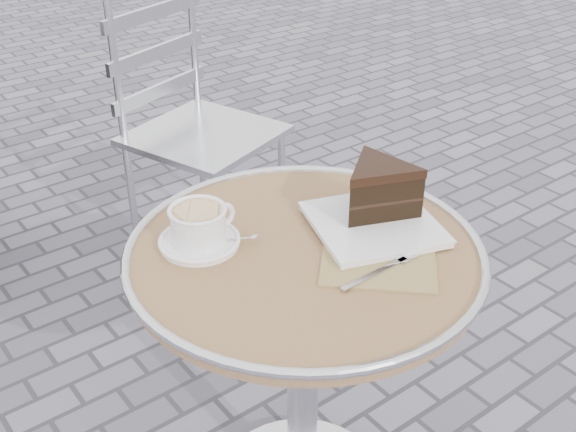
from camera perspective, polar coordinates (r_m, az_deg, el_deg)
cafe_table at (r=1.52m, az=1.26°, el=-7.84°), size 0.72×0.72×0.74m
cappuccino_set at (r=1.44m, az=-7.00°, el=-0.99°), size 0.18×0.16×0.08m
cake_plate_set at (r=1.50m, az=7.12°, el=1.47°), size 0.38×0.39×0.13m
bistro_chair at (r=2.49m, az=-8.61°, el=8.98°), size 0.56×0.56×0.98m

